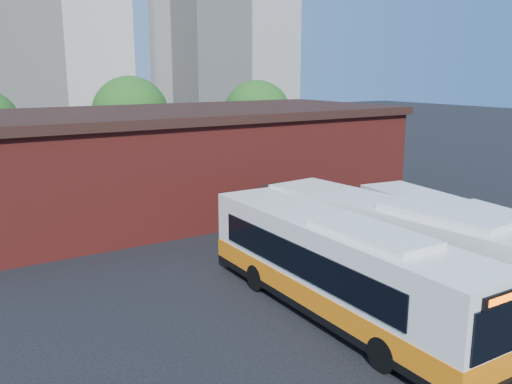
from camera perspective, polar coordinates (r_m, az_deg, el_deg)
ground at (r=20.01m, az=17.20°, el=-13.75°), size 220.00×220.00×0.00m
bus_midwest at (r=19.80m, az=8.61°, el=-8.32°), size 3.02×13.58×3.68m
bus_mideast at (r=22.13m, az=15.28°, el=-6.25°), size 4.13×14.05×3.78m
bus_east at (r=24.54m, az=21.32°, el=-5.30°), size 4.07×12.46×3.34m
depot_building at (r=34.76m, az=-8.24°, el=3.45°), size 28.60×12.60×6.40m
tree_mid at (r=48.23m, az=-13.06°, el=7.95°), size 6.56×6.56×8.36m
tree_east at (r=50.38m, az=0.12°, el=8.17°), size 6.24×6.24×7.96m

